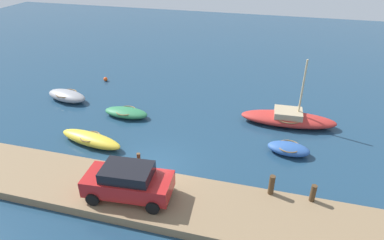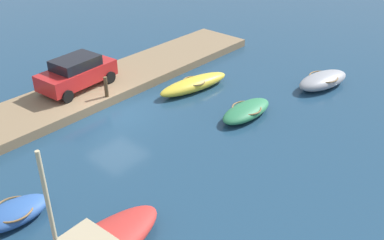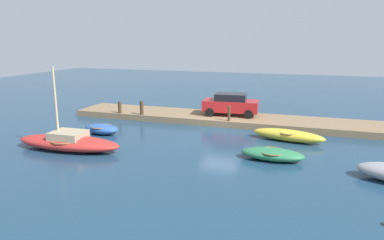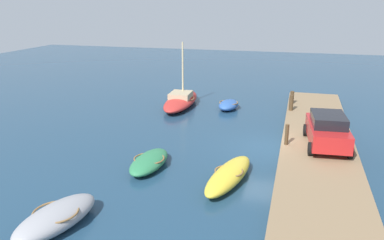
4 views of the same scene
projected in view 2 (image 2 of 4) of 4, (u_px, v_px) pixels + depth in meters
The scene contains 8 objects.
ground_plane at pixel (114, 113), 21.63m from camera, with size 84.00×84.00×0.00m, color navy.
dock_platform at pixel (82, 94), 22.96m from camera, with size 24.11×3.64×0.46m, color #846B4C.
rowboat_yellow at pixel (194, 84), 23.74m from camera, with size 4.51×1.95×0.71m.
rowboat_green at pixel (246, 111), 21.19m from camera, with size 3.24×1.47×0.61m.
rowboat_grey at pixel (323, 80), 24.09m from camera, with size 3.71×2.19×0.78m.
dinghy_blue at pixel (14, 213), 14.83m from camera, with size 2.54×1.50×0.65m.
mooring_post_west at pixel (106, 87), 21.94m from camera, with size 0.19×0.19×1.07m, color #47331E.
parked_car at pixel (77, 72), 22.69m from camera, with size 4.20×2.26×1.66m.
Camera 2 is at (11.72, 15.41, 10.39)m, focal length 41.15 mm.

